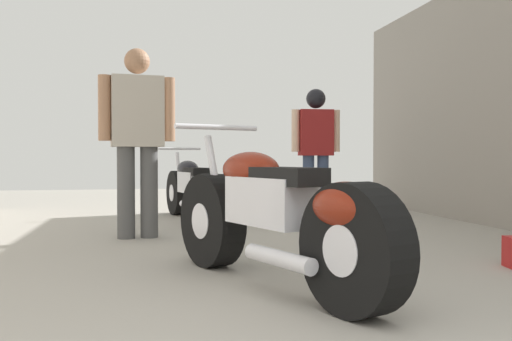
{
  "coord_description": "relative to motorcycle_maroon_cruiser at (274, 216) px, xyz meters",
  "views": [
    {
      "loc": [
        -0.72,
        -0.61,
        0.74
      ],
      "look_at": [
        0.17,
        3.9,
        0.64
      ],
      "focal_mm": 39.36,
      "sensor_mm": 36.0,
      "label": 1
    }
  ],
  "objects": [
    {
      "name": "mechanic_with_helmet",
      "position": [
        1.44,
        3.86,
        0.56
      ],
      "size": [
        0.64,
        0.26,
        1.62
      ],
      "color": "#384766",
      "rests_on": "ground_plane"
    },
    {
      "name": "mechanic_in_blue",
      "position": [
        -0.79,
        2.18,
        0.57
      ],
      "size": [
        0.7,
        0.3,
        1.74
      ],
      "color": "#4C4C4C",
      "rests_on": "ground_plane"
    },
    {
      "name": "ground_plane",
      "position": [
        0.01,
        1.3,
        -0.41
      ],
      "size": [
        18.12,
        18.12,
        0.0
      ],
      "primitive_type": "plane",
      "color": "#9E998E"
    },
    {
      "name": "motorcycle_black_naked",
      "position": [
        -0.16,
        3.56,
        -0.04
      ],
      "size": [
        0.66,
        1.86,
        0.87
      ],
      "color": "black",
      "rests_on": "ground_plane"
    },
    {
      "name": "motorcycle_maroon_cruiser",
      "position": [
        0.0,
        0.0,
        0.0
      ],
      "size": [
        0.97,
        1.98,
        0.96
      ],
      "color": "black",
      "rests_on": "ground_plane"
    }
  ]
}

